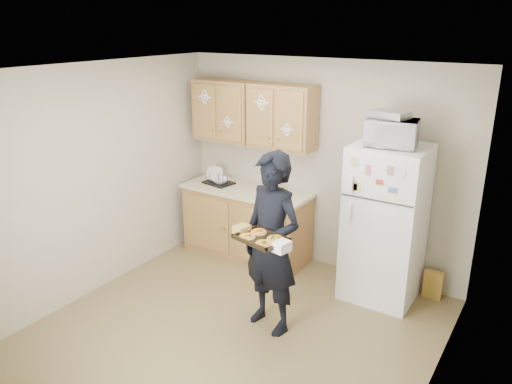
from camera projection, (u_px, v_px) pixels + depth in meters
floor at (236, 331)px, 4.91m from camera, size 3.60×3.60×0.00m
ceiling at (232, 71)px, 4.09m from camera, size 3.60×3.60×0.00m
wall_back at (320, 166)px, 5.93m from camera, size 3.60×0.04×2.50m
wall_front at (66, 302)px, 3.06m from camera, size 3.60×0.04×2.50m
wall_left at (98, 180)px, 5.41m from camera, size 0.04×3.60×2.50m
wall_right at (439, 261)px, 3.58m from camera, size 0.04×3.60×2.50m
refrigerator at (385, 224)px, 5.29m from camera, size 0.75×0.70×1.70m
base_cabinet at (247, 224)px, 6.38m from camera, size 1.60×0.60×0.86m
countertop at (246, 190)px, 6.23m from camera, size 1.64×0.64×0.04m
upper_cab_left at (225, 110)px, 6.24m from camera, size 0.80×0.33×0.75m
upper_cab_right at (282, 117)px, 5.82m from camera, size 0.80×0.33×0.75m
cereal_box at (433, 285)px, 5.44m from camera, size 0.20×0.07×0.32m
person at (272, 244)px, 4.70m from camera, size 0.73×0.56×1.79m
baking_tray at (261, 239)px, 4.38m from camera, size 0.49×0.40×0.04m
pizza_front_left at (247, 236)px, 4.39m from camera, size 0.14×0.14×0.02m
pizza_front_right at (264, 243)px, 4.26m from camera, size 0.14×0.14×0.02m
pizza_back_left at (259, 232)px, 4.49m from camera, size 0.14×0.14×0.02m
pizza_back_right at (275, 238)px, 4.35m from camera, size 0.14×0.14×0.02m
microwave at (392, 133)px, 4.93m from camera, size 0.54×0.41×0.28m
foil_pan at (390, 115)px, 4.91m from camera, size 0.39×0.31×0.07m
dish_rack at (219, 178)px, 6.40m from camera, size 0.41×0.33×0.15m
bowl at (220, 180)px, 6.40m from camera, size 0.25×0.25×0.05m
soap_bottle at (271, 188)px, 5.94m from camera, size 0.10×0.10×0.20m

